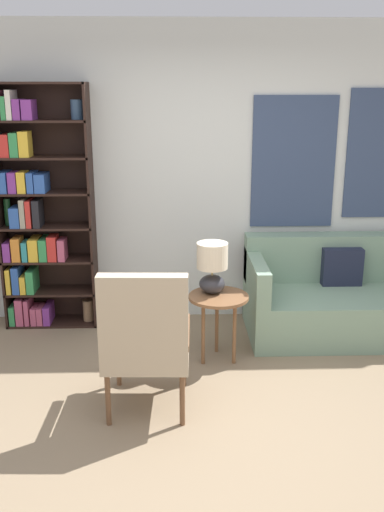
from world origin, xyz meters
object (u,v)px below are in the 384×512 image
object	(u,v)px
couch	(344,299)
armchair	(145,336)
table_lamp	(212,265)
bookshelf	(36,213)
side_table	(218,304)

from	to	relation	value
couch	armchair	bearing A→B (deg)	-142.27
table_lamp	bookshelf	bearing A→B (deg)	154.39
armchair	side_table	size ratio (longest dim) A/B	1.87
bookshelf	table_lamp	world-z (taller)	bookshelf
side_table	table_lamp	world-z (taller)	table_lamp
side_table	bookshelf	bearing A→B (deg)	153.10
bookshelf	side_table	bearing A→B (deg)	-26.90
armchair	table_lamp	world-z (taller)	armchair
bookshelf	table_lamp	size ratio (longest dim) A/B	5.28
bookshelf	armchair	bearing A→B (deg)	-56.89
table_lamp	armchair	bearing A→B (deg)	-119.77
couch	table_lamp	xyz separation A→B (m)	(-1.22, -0.46, 0.47)
bookshelf	side_table	world-z (taller)	bookshelf
bookshelf	couch	size ratio (longest dim) A/B	1.26
couch	side_table	world-z (taller)	couch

